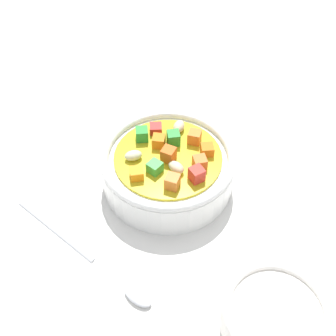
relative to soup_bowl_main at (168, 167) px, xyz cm
name	(u,v)px	position (x,y,z in cm)	size (l,w,h in cm)	color
ground_plane	(168,186)	(0.01, 0.00, -4.16)	(140.00, 140.00, 2.00)	silver
soup_bowl_main	(168,167)	(0.00, 0.00, 0.00)	(18.21, 18.21, 7.24)	white
spoon	(93,260)	(10.37, 11.76, -2.72)	(17.44, 17.56, 1.01)	silver
side_bowl_small	(274,318)	(-9.07, 21.74, -0.88)	(11.36, 11.36, 4.42)	white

